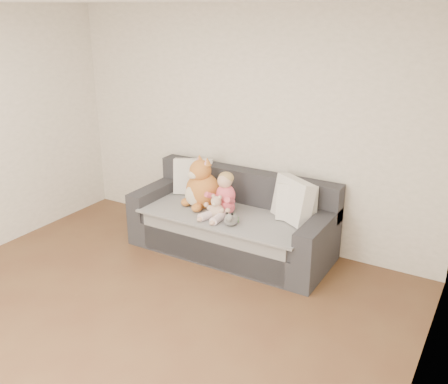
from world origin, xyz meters
name	(u,v)px	position (x,y,z in m)	size (l,w,h in m)	color
room_shell	(120,180)	(0.00, 0.42, 1.30)	(5.00, 5.00, 5.00)	brown
sofa	(233,224)	(0.08, 2.06, 0.31)	(2.20, 0.94, 0.85)	#26272B
cushion_left	(193,176)	(-0.59, 2.30, 0.68)	(0.50, 0.38, 0.43)	silver
cushion_right_back	(297,203)	(0.77, 2.18, 0.66)	(0.45, 0.29, 0.39)	silver
cushion_right_front	(293,200)	(0.74, 2.16, 0.70)	(0.53, 0.44, 0.46)	silver
toddler	(223,197)	(0.05, 1.91, 0.67)	(0.34, 0.48, 0.47)	#F05461
plush_cat	(202,187)	(-0.28, 2.00, 0.69)	(0.46, 0.42, 0.60)	#AA7225
teddy_bear	(216,208)	(0.03, 1.80, 0.58)	(0.21, 0.15, 0.26)	beige
plush_cow	(231,219)	(0.26, 1.71, 0.54)	(0.14, 0.21, 0.17)	white
sippy_cup	(234,218)	(0.26, 1.77, 0.53)	(0.10, 0.07, 0.11)	#5A3591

